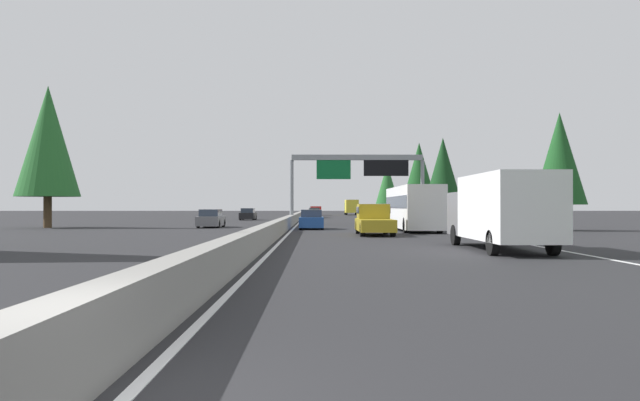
# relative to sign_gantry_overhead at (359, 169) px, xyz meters

# --- Properties ---
(ground_plane) EXTENTS (320.00, 320.00, 0.00)m
(ground_plane) POSITION_rel_sign_gantry_overhead_xyz_m (7.16, 6.03, -5.22)
(ground_plane) COLOR #262628
(median_barrier) EXTENTS (180.00, 0.56, 0.90)m
(median_barrier) POSITION_rel_sign_gantry_overhead_xyz_m (27.16, 6.33, -4.77)
(median_barrier) COLOR gray
(median_barrier) RESTS_ON ground
(shoulder_stripe_right) EXTENTS (160.00, 0.16, 0.01)m
(shoulder_stripe_right) POSITION_rel_sign_gantry_overhead_xyz_m (17.16, -5.49, -5.22)
(shoulder_stripe_right) COLOR silver
(shoulder_stripe_right) RESTS_ON ground
(shoulder_stripe_median) EXTENTS (160.00, 0.16, 0.01)m
(shoulder_stripe_median) POSITION_rel_sign_gantry_overhead_xyz_m (17.16, 5.78, -5.22)
(shoulder_stripe_median) COLOR silver
(shoulder_stripe_median) RESTS_ON ground
(sign_gantry_overhead) EXTENTS (0.50, 12.68, 6.56)m
(sign_gantry_overhead) POSITION_rel_sign_gantry_overhead_xyz_m (0.00, 0.00, 0.00)
(sign_gantry_overhead) COLOR gray
(sign_gantry_overhead) RESTS_ON ground
(box_truck_near_center) EXTENTS (8.50, 2.40, 2.95)m
(box_truck_near_center) POSITION_rel_sign_gantry_overhead_xyz_m (-33.73, -3.21, -3.61)
(box_truck_near_center) COLOR white
(box_truck_near_center) RESTS_ON ground
(bus_mid_right) EXTENTS (11.50, 2.55, 3.10)m
(bus_mid_right) POSITION_rel_sign_gantry_overhead_xyz_m (-14.09, -2.86, -3.51)
(bus_mid_right) COLOR white
(bus_mid_right) RESTS_ON ground
(sedan_far_center) EXTENTS (4.40, 1.80, 1.47)m
(sedan_far_center) POSITION_rel_sign_gantry_overhead_xyz_m (-11.41, 4.39, -4.54)
(sedan_far_center) COLOR #1E4793
(sedan_far_center) RESTS_ON ground
(minivan_mid_center) EXTENTS (5.00, 1.95, 1.69)m
(minivan_mid_center) POSITION_rel_sign_gantry_overhead_xyz_m (54.51, 4.05, -4.27)
(minivan_mid_center) COLOR red
(minivan_mid_center) RESTS_ON ground
(sedan_distant_a) EXTENTS (4.40, 1.80, 1.47)m
(sedan_distant_a) POSITION_rel_sign_gantry_overhead_xyz_m (38.41, 4.32, -4.54)
(sedan_distant_a) COLOR slate
(sedan_distant_a) RESTS_ON ground
(pickup_near_right) EXTENTS (5.60, 2.00, 1.86)m
(pickup_near_right) POSITION_rel_sign_gantry_overhead_xyz_m (-20.73, 0.55, -4.31)
(pickup_near_right) COLOR #AD931E
(pickup_near_right) RESTS_ON ground
(sedan_mid_left) EXTENTS (4.40, 1.80, 1.47)m
(sedan_mid_left) POSITION_rel_sign_gantry_overhead_xyz_m (32.07, 4.25, -4.54)
(sedan_mid_left) COLOR #AD931E
(sedan_mid_left) RESTS_ON ground
(box_truck_distant_b) EXTENTS (8.50, 2.40, 2.95)m
(box_truck_distant_b) POSITION_rel_sign_gantry_overhead_xyz_m (63.15, -2.92, -3.61)
(box_truck_distant_b) COLOR gold
(box_truck_distant_b) RESTS_ON ground
(oncoming_near) EXTENTS (4.40, 1.80, 1.47)m
(oncoming_near) POSITION_rel_sign_gantry_overhead_xyz_m (19.02, 12.51, -4.54)
(oncoming_near) COLOR black
(oncoming_near) RESTS_ON ground
(oncoming_far) EXTENTS (4.40, 1.80, 1.47)m
(oncoming_far) POSITION_rel_sign_gantry_overhead_xyz_m (-7.66, 12.59, -4.54)
(oncoming_far) COLOR slate
(oncoming_far) RESTS_ON ground
(conifer_right_near) EXTENTS (3.69, 3.69, 8.38)m
(conifer_right_near) POSITION_rel_sign_gantry_overhead_xyz_m (-14.49, -13.19, -0.14)
(conifer_right_near) COLOR #4C3823
(conifer_right_near) RESTS_ON ground
(conifer_right_mid) EXTENTS (4.10, 4.10, 9.31)m
(conifer_right_mid) POSITION_rel_sign_gantry_overhead_xyz_m (10.07, -9.99, 0.43)
(conifer_right_mid) COLOR #4C3823
(conifer_right_mid) RESTS_ON ground
(conifer_right_far) EXTENTS (4.64, 4.64, 10.54)m
(conifer_right_far) POSITION_rel_sign_gantry_overhead_xyz_m (27.17, -10.22, 1.18)
(conifer_right_far) COLOR #4C3823
(conifer_right_far) RESTS_ON ground
(conifer_right_distant) EXTENTS (4.34, 4.34, 9.86)m
(conifer_right_distant) POSITION_rel_sign_gantry_overhead_xyz_m (58.18, -9.41, 0.77)
(conifer_right_distant) COLOR #4C3823
(conifer_right_distant) RESTS_ON ground
(conifer_left_near) EXTENTS (5.00, 5.00, 11.37)m
(conifer_left_near) POSITION_rel_sign_gantry_overhead_xyz_m (-8.59, 25.47, 1.69)
(conifer_left_near) COLOR #4C3823
(conifer_left_near) RESTS_ON ground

